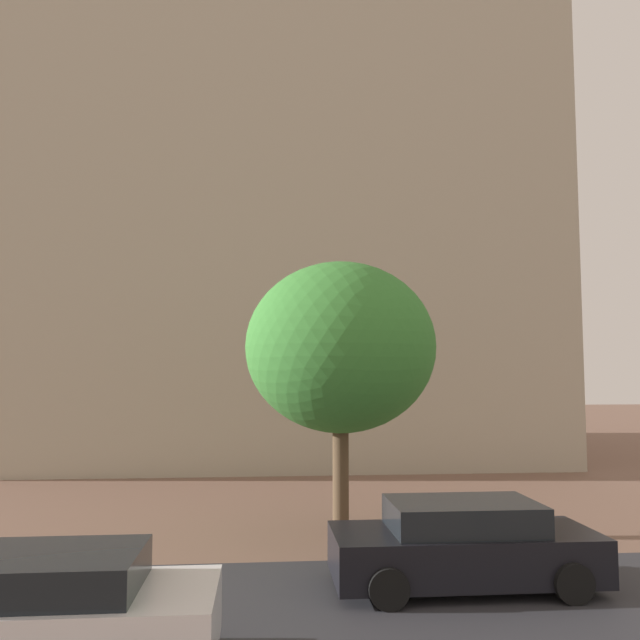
{
  "coord_description": "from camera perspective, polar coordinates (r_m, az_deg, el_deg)",
  "views": [
    {
      "loc": [
        -1.06,
        -1.38,
        3.63
      ],
      "look_at": [
        -0.04,
        10.3,
        4.59
      ],
      "focal_mm": 36.15,
      "sensor_mm": 36.0,
      "label": 1
    }
  ],
  "objects": [
    {
      "name": "ground_plane",
      "position": [
        11.99,
        0.32,
        -22.33
      ],
      "size": [
        120.0,
        120.0,
        0.0
      ],
      "primitive_type": "plane",
      "color": "brown"
    },
    {
      "name": "street_asphalt_strip",
      "position": [
        10.33,
        1.32,
        -25.26
      ],
      "size": [
        120.0,
        6.26,
        0.0
      ],
      "primitive_type": "cube",
      "color": "#2D2D33",
      "rests_on": "ground_plane"
    },
    {
      "name": "landmark_building",
      "position": [
        31.48,
        -4.04,
        9.43
      ],
      "size": [
        22.83,
        15.64,
        36.04
      ],
      "color": "#B2A893",
      "rests_on": "ground_plane"
    },
    {
      "name": "car_black",
      "position": [
        11.88,
        12.58,
        -18.89
      ],
      "size": [
        4.48,
        2.06,
        1.44
      ],
      "color": "black",
      "rests_on": "ground_plane"
    },
    {
      "name": "car_white",
      "position": [
        9.14,
        -23.6,
        -22.95
      ],
      "size": [
        4.22,
        2.06,
        1.46
      ],
      "color": "silver",
      "rests_on": "ground_plane"
    },
    {
      "name": "tree_curb_far",
      "position": [
        14.57,
        1.81,
        -2.45
      ],
      "size": [
        4.28,
        4.28,
        6.14
      ],
      "color": "brown",
      "rests_on": "ground_plane"
    }
  ]
}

